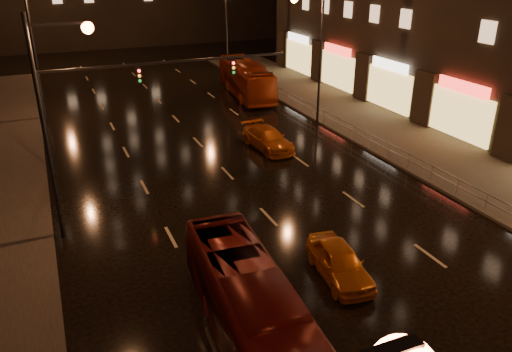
# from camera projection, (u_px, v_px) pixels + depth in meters

# --- Properties ---
(ground) EXTENTS (140.00, 140.00, 0.00)m
(ground) POSITION_uv_depth(u_px,v_px,m) (207.00, 151.00, 33.39)
(ground) COLOR black
(ground) RESTS_ON ground
(sidewalk_right) EXTENTS (7.00, 70.00, 0.15)m
(sidewalk_right) POSITION_uv_depth(u_px,v_px,m) (418.00, 147.00, 34.02)
(sidewalk_right) COLOR #38332D
(sidewalk_right) RESTS_ON ground
(traffic_signal) EXTENTS (15.31, 0.32, 6.20)m
(traffic_signal) POSITION_uv_depth(u_px,v_px,m) (122.00, 89.00, 29.65)
(traffic_signal) COLOR black
(traffic_signal) RESTS_ON ground
(railing_right) EXTENTS (0.05, 56.00, 1.00)m
(railing_right) POSITION_uv_depth(u_px,v_px,m) (353.00, 128.00, 35.03)
(railing_right) COLOR #99999E
(railing_right) RESTS_ON sidewalk_right
(bus_red) EXTENTS (3.00, 10.08, 2.77)m
(bus_red) POSITION_uv_depth(u_px,v_px,m) (253.00, 312.00, 16.16)
(bus_red) COLOR #5A0F0C
(bus_red) RESTS_ON ground
(bus_curb) EXTENTS (4.01, 11.48, 3.13)m
(bus_curb) POSITION_uv_depth(u_px,v_px,m) (246.00, 79.00, 46.28)
(bus_curb) COLOR #952C0E
(bus_curb) RESTS_ON ground
(taxi_near) EXTENTS (2.15, 4.25, 1.39)m
(taxi_near) POSITION_uv_depth(u_px,v_px,m) (339.00, 262.00, 20.04)
(taxi_near) COLOR orange
(taxi_near) RESTS_ON ground
(taxi_far) EXTENTS (2.36, 4.98, 1.40)m
(taxi_far) POSITION_uv_depth(u_px,v_px,m) (268.00, 139.00, 33.63)
(taxi_far) COLOR #BA5411
(taxi_far) RESTS_ON ground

